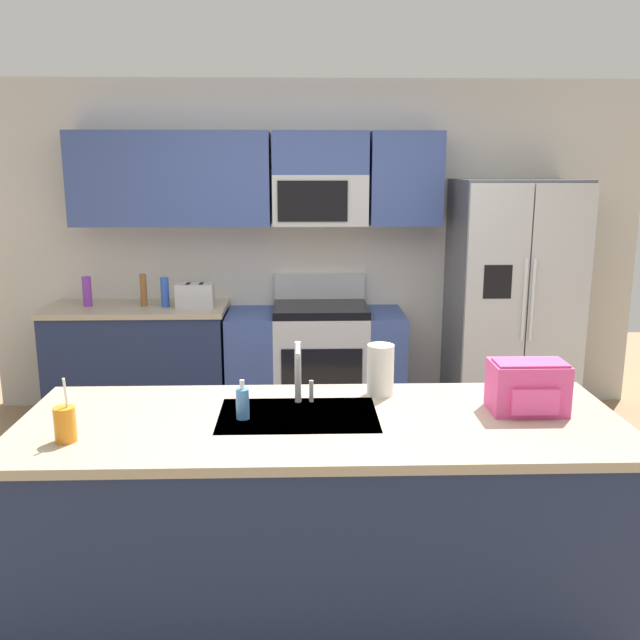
% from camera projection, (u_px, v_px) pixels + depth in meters
% --- Properties ---
extents(ground_plane, '(9.00, 9.00, 0.00)m').
position_uv_depth(ground_plane, '(326.00, 533.00, 3.72)').
color(ground_plane, '#997A56').
rests_on(ground_plane, ground).
extents(kitchen_wall_unit, '(5.20, 0.43, 2.60)m').
position_uv_depth(kitchen_wall_unit, '(298.00, 227.00, 5.43)').
color(kitchen_wall_unit, beige).
rests_on(kitchen_wall_unit, ground).
extents(back_counter, '(1.37, 0.63, 0.90)m').
position_uv_depth(back_counter, '(140.00, 362.00, 5.34)').
color(back_counter, '#1E2A4D').
rests_on(back_counter, ground).
extents(range_oven, '(1.36, 0.61, 1.10)m').
position_uv_depth(range_oven, '(316.00, 362.00, 5.38)').
color(range_oven, '#B7BABF').
rests_on(range_oven, ground).
extents(refrigerator, '(0.90, 0.76, 1.85)m').
position_uv_depth(refrigerator, '(511.00, 302.00, 5.25)').
color(refrigerator, '#4C4F54').
rests_on(refrigerator, ground).
extents(island_counter, '(2.55, 0.94, 0.90)m').
position_uv_depth(island_counter, '(322.00, 515.00, 3.00)').
color(island_counter, '#1E2A4D').
rests_on(island_counter, ground).
extents(toaster, '(0.28, 0.16, 0.18)m').
position_uv_depth(toaster, '(195.00, 295.00, 5.19)').
color(toaster, '#B7BABF').
rests_on(toaster, back_counter).
extents(pepper_mill, '(0.05, 0.05, 0.24)m').
position_uv_depth(pepper_mill, '(144.00, 290.00, 5.22)').
color(pepper_mill, brown).
rests_on(pepper_mill, back_counter).
extents(bottle_purple, '(0.07, 0.07, 0.23)m').
position_uv_depth(bottle_purple, '(87.00, 291.00, 5.22)').
color(bottle_purple, purple).
rests_on(bottle_purple, back_counter).
extents(bottle_blue, '(0.06, 0.06, 0.22)m').
position_uv_depth(bottle_blue, '(165.00, 292.00, 5.19)').
color(bottle_blue, blue).
rests_on(bottle_blue, back_counter).
extents(sink_faucet, '(0.09, 0.21, 0.28)m').
position_uv_depth(sink_faucet, '(299.00, 368.00, 3.05)').
color(sink_faucet, '#B7BABF').
rests_on(sink_faucet, island_counter).
extents(drink_cup_orange, '(0.08, 0.08, 0.26)m').
position_uv_depth(drink_cup_orange, '(65.00, 424.00, 2.65)').
color(drink_cup_orange, orange).
rests_on(drink_cup_orange, island_counter).
extents(soap_dispenser, '(0.06, 0.06, 0.17)m').
position_uv_depth(soap_dispenser, '(243.00, 403.00, 2.89)').
color(soap_dispenser, '#4C8CD8').
rests_on(soap_dispenser, island_counter).
extents(paper_towel_roll, '(0.12, 0.12, 0.24)m').
position_uv_depth(paper_towel_roll, '(380.00, 370.00, 3.18)').
color(paper_towel_roll, white).
rests_on(paper_towel_roll, island_counter).
extents(backpack, '(0.32, 0.22, 0.23)m').
position_uv_depth(backpack, '(528.00, 386.00, 2.96)').
color(backpack, '#EA4C93').
rests_on(backpack, island_counter).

